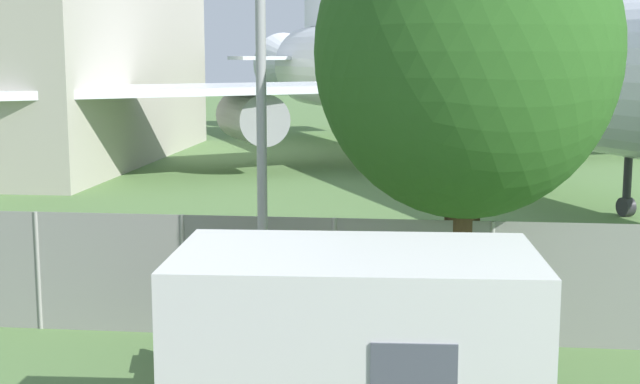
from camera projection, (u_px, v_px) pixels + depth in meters
name	position (u px, v px, depth m)	size (l,w,h in m)	color
perimeter_fence	(184.00, 275.00, 14.93)	(56.07, 0.07, 2.05)	gray
airplane	(444.00, 72.00, 36.19)	(33.92, 41.94, 12.89)	white
portable_cabin	(355.00, 367.00, 9.78)	(4.03, 2.43, 2.59)	silver
picnic_bench_near_cabin	(235.00, 344.00, 13.10)	(1.93, 1.75, 0.76)	#A37A47
tree_near_hangar	(466.00, 53.00, 14.09)	(4.84, 4.84, 7.39)	#4C3823
light_mast	(261.00, 81.00, 13.76)	(0.44, 0.44, 6.90)	#99999E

